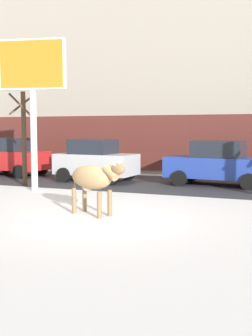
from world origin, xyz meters
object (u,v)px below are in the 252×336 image
(car_blue_sedan, at_px, (218,163))
(bare_tree_far_back, at_px, (24,135))
(billboard, at_px, (32,74))
(cow_tan, at_px, (93,178))
(car_red_hatchback, at_px, (12,157))
(car_silver_hatchback, at_px, (96,160))

(car_blue_sedan, bearing_deg, bare_tree_far_back, -159.28)
(billboard, height_order, bare_tree_far_back, billboard)
(cow_tan, bearing_deg, billboard, 141.39)
(bare_tree_far_back, bearing_deg, car_blue_sedan, 20.72)
(car_blue_sedan, xyz_separation_m, bare_tree_far_back, (-7.44, -2.81, 1.15))
(car_red_hatchback, xyz_separation_m, car_blue_sedan, (10.14, 0.03, -0.02))
(car_red_hatchback, relative_size, bare_tree_far_back, 0.94)
(car_silver_hatchback, bearing_deg, bare_tree_far_back, -135.89)
(cow_tan, relative_size, car_red_hatchback, 0.53)
(billboard, relative_size, bare_tree_far_back, 1.46)
(car_silver_hatchback, height_order, bare_tree_far_back, bare_tree_far_back)
(cow_tan, bearing_deg, car_silver_hatchback, 115.05)
(cow_tan, relative_size, car_silver_hatchback, 0.53)
(car_red_hatchback, bearing_deg, bare_tree_far_back, -45.87)
(cow_tan, relative_size, billboard, 0.35)
(cow_tan, height_order, bare_tree_far_back, bare_tree_far_back)
(billboard, distance_m, bare_tree_far_back, 2.86)
(car_blue_sedan, bearing_deg, car_silver_hatchback, -172.73)
(car_blue_sedan, bearing_deg, billboard, -146.86)
(cow_tan, height_order, car_red_hatchback, car_red_hatchback)
(car_red_hatchback, bearing_deg, cow_tan, -41.97)
(car_blue_sedan, bearing_deg, car_red_hatchback, -179.82)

